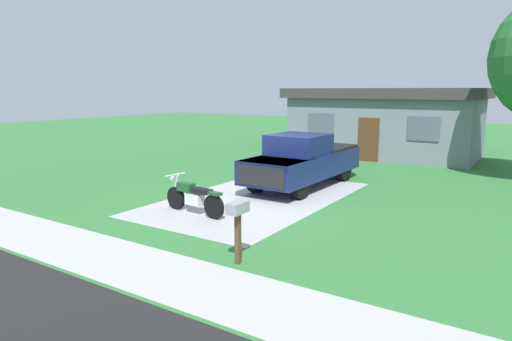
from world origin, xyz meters
TOP-DOWN VIEW (x-y plane):
  - ground_plane at (0.00, 0.00)m, footprint 80.00×80.00m
  - driveway_pad at (0.00, 0.00)m, footprint 4.56×8.06m
  - sidewalk_strip at (0.00, -6.00)m, footprint 36.00×1.80m
  - motorcycle at (-0.51, -2.50)m, footprint 2.21×0.70m
  - pickup_truck at (0.40, 2.48)m, footprint 2.11×5.66m
  - mailbox at (2.63, -4.82)m, footprint 0.26×0.48m
  - neighbor_house at (0.43, 11.74)m, footprint 9.60×5.60m

SIDE VIEW (x-z plane):
  - ground_plane at x=0.00m, z-range 0.00..0.00m
  - driveway_pad at x=0.00m, z-range 0.00..0.01m
  - sidewalk_strip at x=0.00m, z-range 0.00..0.01m
  - motorcycle at x=-0.51m, z-range -0.07..1.02m
  - pickup_truck at x=0.40m, z-range 0.00..1.90m
  - mailbox at x=2.63m, z-range 0.35..1.61m
  - neighbor_house at x=0.43m, z-range 0.04..3.54m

